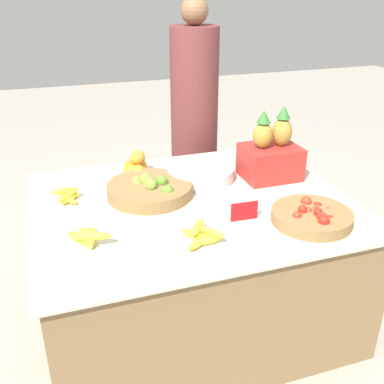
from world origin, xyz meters
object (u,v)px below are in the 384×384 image
Objects in this scene: produce_crate at (271,155)px; vendor_person at (194,129)px; price_sign at (244,211)px; lime_bowl at (150,189)px; tomato_basket at (312,216)px; metal_bowl at (200,174)px.

produce_crate is 0.81m from vendor_person.
price_sign is 0.32× the size of produce_crate.
lime_bowl is 0.76m from tomato_basket.
tomato_basket is at bearing -38.51° from lime_bowl.
vendor_person reaches higher than tomato_basket.
lime_bowl is at bearing 141.49° from tomato_basket.
vendor_person is at bearing 84.52° from price_sign.
vendor_person is (0.21, 0.70, 0.01)m from metal_bowl.
metal_bowl is at bearing 166.33° from produce_crate.
produce_crate is at bearing -13.67° from metal_bowl.
lime_bowl is 1.18× the size of tomato_basket.
vendor_person is (0.17, 1.17, 0.00)m from price_sign.
price_sign is (0.03, -0.47, 0.01)m from metal_bowl.
lime_bowl is 0.27× the size of vendor_person.
metal_bowl is 0.47m from price_sign.
metal_bowl is at bearing 117.43° from tomato_basket.
vendor_person is (-0.10, 1.29, 0.02)m from tomato_basket.
metal_bowl is (-0.30, 0.58, 0.00)m from tomato_basket.
price_sign is 0.51m from produce_crate.
tomato_basket is at bearing -19.65° from price_sign.
produce_crate reaches higher than lime_bowl.
produce_crate is (0.32, 0.39, 0.08)m from price_sign.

